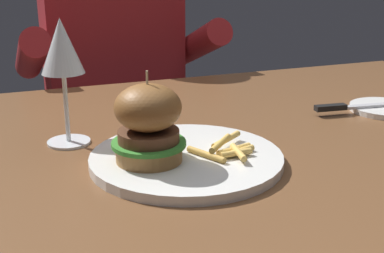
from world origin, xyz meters
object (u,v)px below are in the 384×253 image
at_px(table_knife, 361,106).
at_px(main_plate, 186,159).
at_px(burger_sandwich, 148,123).
at_px(wine_glass, 62,52).
at_px(diner_person, 115,120).

bearing_deg(table_knife, main_plate, -163.14).
height_order(main_plate, burger_sandwich, burger_sandwich).
relative_size(burger_sandwich, wine_glass, 0.64).
relative_size(main_plate, table_knife, 1.21).
distance_m(table_knife, diner_person, 0.76).
bearing_deg(diner_person, main_plate, -95.07).
distance_m(main_plate, wine_glass, 0.25).
height_order(wine_glass, table_knife, wine_glass).
height_order(burger_sandwich, wine_glass, wine_glass).
xyz_separation_m(main_plate, diner_person, (0.07, 0.78, -0.18)).
relative_size(burger_sandwich, table_knife, 0.56).
xyz_separation_m(main_plate, burger_sandwich, (-0.06, -0.00, 0.06)).
bearing_deg(table_knife, burger_sandwich, -164.74).
bearing_deg(burger_sandwich, wine_glass, 120.81).
relative_size(main_plate, diner_person, 0.23).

